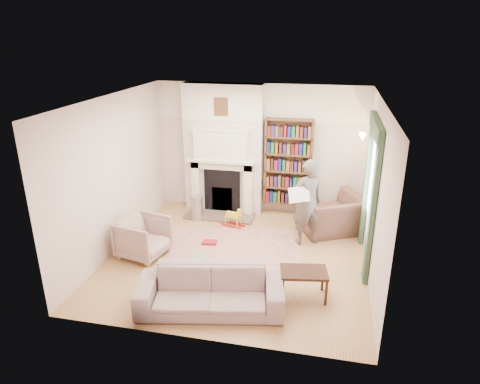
% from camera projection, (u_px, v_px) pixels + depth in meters
% --- Properties ---
extents(floor, '(4.50, 4.50, 0.00)m').
position_uv_depth(floor, '(237.00, 256.00, 7.71)').
color(floor, olive).
rests_on(floor, ground).
extents(ceiling, '(4.50, 4.50, 0.00)m').
position_uv_depth(ceiling, '(237.00, 100.00, 6.71)').
color(ceiling, white).
rests_on(ceiling, wall_back).
extents(wall_back, '(4.50, 0.00, 4.50)m').
position_uv_depth(wall_back, '(259.00, 149.00, 9.27)').
color(wall_back, beige).
rests_on(wall_back, floor).
extents(wall_front, '(4.50, 0.00, 4.50)m').
position_uv_depth(wall_front, '(196.00, 245.00, 5.16)').
color(wall_front, beige).
rests_on(wall_front, floor).
extents(wall_left, '(0.00, 4.50, 4.50)m').
position_uv_depth(wall_left, '(114.00, 174.00, 7.65)').
color(wall_left, beige).
rests_on(wall_left, floor).
extents(wall_right, '(0.00, 4.50, 4.50)m').
position_uv_depth(wall_right, '(375.00, 193.00, 6.77)').
color(wall_right, beige).
rests_on(wall_right, floor).
extents(fireplace, '(1.70, 0.58, 2.80)m').
position_uv_depth(fireplace, '(224.00, 150.00, 9.23)').
color(fireplace, beige).
rests_on(fireplace, floor).
extents(bookcase, '(1.00, 0.24, 1.85)m').
position_uv_depth(bookcase, '(288.00, 163.00, 9.10)').
color(bookcase, brown).
rests_on(bookcase, floor).
extents(window, '(0.02, 0.90, 1.30)m').
position_uv_depth(window, '(373.00, 182.00, 7.12)').
color(window, silver).
rests_on(window, wall_right).
extents(curtain_left, '(0.07, 0.32, 2.40)m').
position_uv_depth(curtain_left, '(372.00, 212.00, 6.58)').
color(curtain_left, '#2A4029').
rests_on(curtain_left, floor).
extents(curtain_right, '(0.07, 0.32, 2.40)m').
position_uv_depth(curtain_right, '(367.00, 182.00, 7.85)').
color(curtain_right, '#2A4029').
rests_on(curtain_right, floor).
extents(pelmet, '(0.09, 1.70, 0.24)m').
position_uv_depth(pelmet, '(376.00, 127.00, 6.80)').
color(pelmet, '#2A4029').
rests_on(pelmet, wall_right).
extents(wall_sconce, '(0.20, 0.24, 0.24)m').
position_uv_depth(wall_sconce, '(360.00, 140.00, 8.00)').
color(wall_sconce, gold).
rests_on(wall_sconce, wall_right).
extents(rug, '(2.69, 2.26, 0.01)m').
position_uv_depth(rug, '(234.00, 250.00, 7.92)').
color(rug, '#BEA58F').
rests_on(rug, floor).
extents(armchair_reading, '(1.51, 1.45, 0.76)m').
position_uv_depth(armchair_reading, '(331.00, 214.00, 8.53)').
color(armchair_reading, '#4F2D2A').
rests_on(armchair_reading, floor).
extents(armchair_left, '(0.93, 0.91, 0.72)m').
position_uv_depth(armchair_left, '(143.00, 237.00, 7.63)').
color(armchair_left, '#BDAA9C').
rests_on(armchair_left, floor).
extents(sofa, '(2.21, 1.20, 0.61)m').
position_uv_depth(sofa, '(210.00, 291.00, 6.16)').
color(sofa, '#AC9C8E').
rests_on(sofa, floor).
extents(man_reading, '(0.72, 0.64, 1.66)m').
position_uv_depth(man_reading, '(308.00, 202.00, 7.91)').
color(man_reading, '#554944').
rests_on(man_reading, floor).
extents(newspaper, '(0.40, 0.29, 0.27)m').
position_uv_depth(newspaper, '(299.00, 195.00, 7.68)').
color(newspaper, white).
rests_on(newspaper, man_reading).
extents(coffee_table, '(0.76, 0.56, 0.45)m').
position_uv_depth(coffee_table, '(303.00, 284.00, 6.47)').
color(coffee_table, '#381E13').
rests_on(coffee_table, floor).
extents(paraffin_heater, '(0.31, 0.31, 0.55)m').
position_uv_depth(paraffin_heater, '(197.00, 208.00, 9.09)').
color(paraffin_heater, '#A5A7AC').
rests_on(paraffin_heater, floor).
extents(rocking_horse, '(0.50, 0.31, 0.41)m').
position_uv_depth(rocking_horse, '(233.00, 217.00, 8.82)').
color(rocking_horse, yellow).
rests_on(rocking_horse, rug).
extents(board_game, '(0.41, 0.41, 0.03)m').
position_uv_depth(board_game, '(203.00, 260.00, 7.54)').
color(board_game, gold).
rests_on(board_game, rug).
extents(game_box_lid, '(0.28, 0.20, 0.04)m').
position_uv_depth(game_box_lid, '(209.00, 242.00, 8.14)').
color(game_box_lid, '#A61322').
rests_on(game_box_lid, rug).
extents(comic_annuals, '(0.52, 0.44, 0.02)m').
position_uv_depth(comic_annuals, '(248.00, 269.00, 7.27)').
color(comic_annuals, red).
rests_on(comic_annuals, rug).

